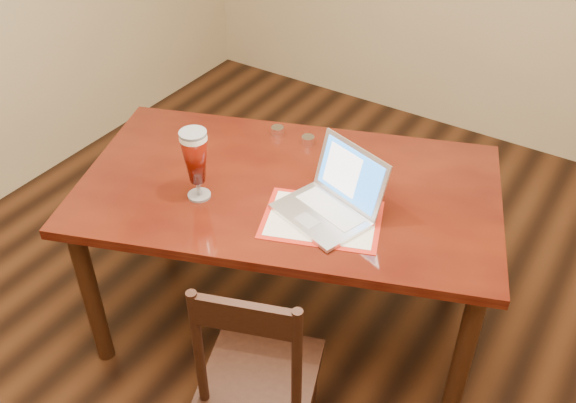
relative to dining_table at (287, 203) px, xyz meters
The scene contains 4 objects.
ground 0.81m from the dining_table, 52.91° to the right, with size 5.00×5.00×0.00m, color black.
room_shell 1.06m from the dining_table, 52.91° to the right, with size 4.51×5.01×2.71m.
dining_table is the anchor object (origin of this frame).
dining_chair 0.76m from the dining_table, 65.99° to the right, with size 0.54×0.52×1.00m.
Camera 1 is at (1.00, -1.60, 2.47)m, focal length 40.00 mm.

